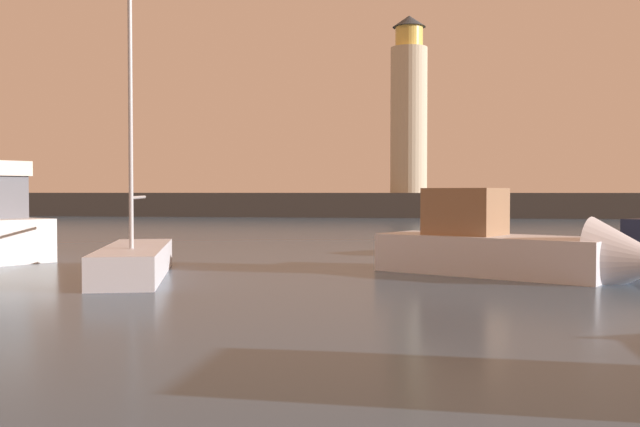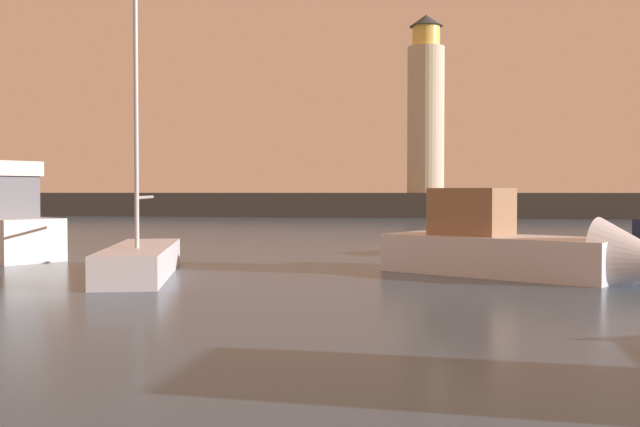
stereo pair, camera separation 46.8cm
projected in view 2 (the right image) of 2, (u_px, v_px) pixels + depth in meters
name	position (u px, v px, depth m)	size (l,w,h in m)	color
ground_plane	(349.00, 241.00, 35.66)	(220.00, 220.00, 0.00)	#384C60
breakwater	(397.00, 205.00, 69.59)	(88.90, 6.43, 2.27)	#423F3D
lighthouse	(426.00, 109.00, 68.87)	(3.44, 3.44, 16.60)	beige
motorboat_0	(536.00, 250.00, 20.37)	(8.22, 5.88, 2.98)	silver
sailboat_moored	(140.00, 259.00, 20.75)	(3.44, 6.88, 8.45)	silver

